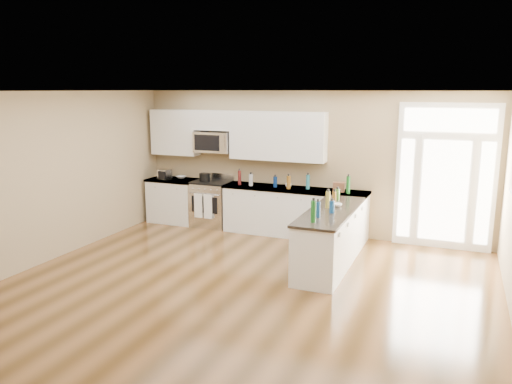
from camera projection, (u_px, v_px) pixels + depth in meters
ground at (217, 312)px, 6.45m from camera, size 8.00×8.00×0.00m
room_shell at (215, 182)px, 6.11m from camera, size 8.00×8.00×8.00m
back_cabinet_left at (175, 202)px, 10.77m from camera, size 1.10×0.66×0.94m
back_cabinet_right at (294, 213)px, 9.77m from camera, size 2.85×0.66×0.94m
peninsula_cabinet at (330, 240)px, 8.05m from camera, size 0.69×2.32×0.94m
upper_cabinet_left at (175, 132)px, 10.61m from camera, size 1.04×0.33×0.95m
upper_cabinet_right at (278, 136)px, 9.75m from camera, size 1.94×0.33×0.95m
upper_cabinet_short at (214, 120)px, 10.21m from camera, size 0.82×0.33×0.40m
microwave at (214, 142)px, 10.26m from camera, size 0.78×0.41×0.42m
entry_door at (445, 177)px, 8.83m from camera, size 1.70×0.10×2.60m
kitchen_range at (212, 203)px, 10.43m from camera, size 0.77×0.69×1.08m
stockpot at (205, 177)px, 10.37m from camera, size 0.29×0.29×0.17m
toaster_oven at (165, 174)px, 10.59m from camera, size 0.29×0.25×0.22m
cardboard_box at (339, 187)px, 9.33m from camera, size 0.24×0.19×0.18m
bowl_left at (181, 177)px, 10.75m from camera, size 0.25×0.25×0.05m
bowl_peninsula at (337, 205)px, 8.17m from camera, size 0.17×0.17×0.05m
cup_counter at (288, 185)px, 9.73m from camera, size 0.13×0.13×0.09m
counter_bottles at (305, 191)px, 8.75m from camera, size 2.35×2.39×0.32m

